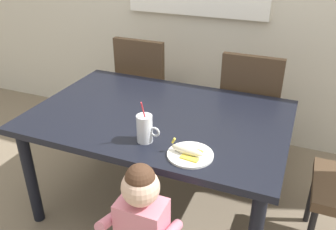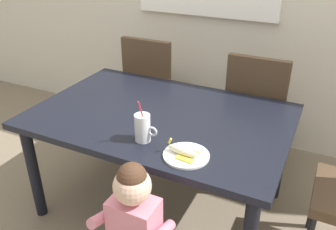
{
  "view_description": "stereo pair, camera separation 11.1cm",
  "coord_description": "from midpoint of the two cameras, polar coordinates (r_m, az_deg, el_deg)",
  "views": [
    {
      "loc": [
        0.77,
        -1.73,
        1.7
      ],
      "look_at": [
        0.1,
        -0.1,
        0.77
      ],
      "focal_mm": 37.6,
      "sensor_mm": 36.0,
      "label": 1
    },
    {
      "loc": [
        0.87,
        -1.69,
        1.7
      ],
      "look_at": [
        0.1,
        -0.1,
        0.77
      ],
      "focal_mm": 37.6,
      "sensor_mm": 36.0,
      "label": 2
    }
  ],
  "objects": [
    {
      "name": "dining_chair_right",
      "position": [
        2.69,
        12.08,
        1.54
      ],
      "size": [
        0.44,
        0.44,
        0.96
      ],
      "rotation": [
        0.0,
        0.0,
        3.14
      ],
      "color": "#4C3826",
      "rests_on": "ground"
    },
    {
      "name": "dining_table",
      "position": [
        2.17,
        -2.89,
        -1.71
      ],
      "size": [
        1.54,
        1.02,
        0.71
      ],
      "color": "black",
      "rests_on": "ground"
    },
    {
      "name": "ground_plane",
      "position": [
        2.54,
        -2.55,
        -14.23
      ],
      "size": [
        24.0,
        24.0,
        0.0
      ],
      "primitive_type": "plane",
      "color": "#7A6B56"
    },
    {
      "name": "milk_cup",
      "position": [
        1.83,
        -5.51,
        -2.46
      ],
      "size": [
        0.13,
        0.09,
        0.25
      ],
      "color": "silver",
      "rests_on": "dining_table"
    },
    {
      "name": "snack_plate",
      "position": [
        1.74,
        1.8,
        -6.48
      ],
      "size": [
        0.23,
        0.23,
        0.01
      ],
      "primitive_type": "cylinder",
      "color": "white",
      "rests_on": "dining_table"
    },
    {
      "name": "toddler_standing",
      "position": [
        1.68,
        -6.23,
        -16.91
      ],
      "size": [
        0.33,
        0.24,
        0.84
      ],
      "color": "#3F4760",
      "rests_on": "ground"
    },
    {
      "name": "dining_chair_left",
      "position": [
        2.99,
        -4.64,
        4.83
      ],
      "size": [
        0.44,
        0.44,
        0.96
      ],
      "rotation": [
        0.0,
        0.0,
        3.14
      ],
      "color": "#4C3826",
      "rests_on": "ground"
    },
    {
      "name": "peeled_banana",
      "position": [
        1.72,
        1.33,
        -5.83
      ],
      "size": [
        0.17,
        0.12,
        0.07
      ],
      "rotation": [
        0.0,
        0.0,
        -0.12
      ],
      "color": "#F4EAC6",
      "rests_on": "snack_plate"
    }
  ]
}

